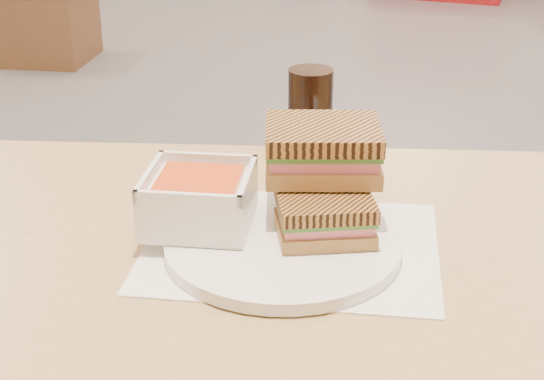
# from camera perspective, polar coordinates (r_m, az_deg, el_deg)

# --- Properties ---
(main_table) EXTENTS (1.24, 0.77, 0.75)m
(main_table) POSITION_cam_1_polar(r_m,az_deg,el_deg) (0.97, 6.51, -11.18)
(main_table) COLOR tan
(main_table) RESTS_ON ground
(tray_liner) EXTENTS (0.34, 0.26, 0.00)m
(tray_liner) POSITION_cam_1_polar(r_m,az_deg,el_deg) (0.93, 1.36, -3.97)
(tray_liner) COLOR white
(tray_liner) RESTS_ON main_table
(plate) EXTENTS (0.27, 0.27, 0.01)m
(plate) POSITION_cam_1_polar(r_m,az_deg,el_deg) (0.92, 0.75, -3.91)
(plate) COLOR white
(plate) RESTS_ON tray_liner
(soup_bowl) EXTENTS (0.12, 0.12, 0.06)m
(soup_bowl) POSITION_cam_1_polar(r_m,az_deg,el_deg) (0.94, -5.12, -0.74)
(soup_bowl) COLOR white
(soup_bowl) RESTS_ON plate
(panini_lower) EXTENTS (0.12, 0.11, 0.05)m
(panini_lower) POSITION_cam_1_polar(r_m,az_deg,el_deg) (0.92, 3.71, -1.82)
(panini_lower) COLOR #A1753A
(panini_lower) RESTS_ON plate
(panini_upper) EXTENTS (0.14, 0.12, 0.06)m
(panini_upper) POSITION_cam_1_polar(r_m,az_deg,el_deg) (0.95, 3.55, 2.87)
(panini_upper) COLOR #A1753A
(panini_upper) RESTS_ON panini_lower
(cola_glass) EXTENTS (0.06, 0.06, 0.13)m
(cola_glass) POSITION_cam_1_polar(r_m,az_deg,el_deg) (1.15, 2.68, 5.21)
(cola_glass) COLOR black
(cola_glass) RESTS_ON main_table
(bg_chair_0r) EXTENTS (0.45, 0.45, 0.49)m
(bg_chair_0r) POSITION_cam_1_polar(r_m,az_deg,el_deg) (4.55, -15.53, 11.78)
(bg_chair_0r) COLOR brown
(bg_chair_0r) RESTS_ON ground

